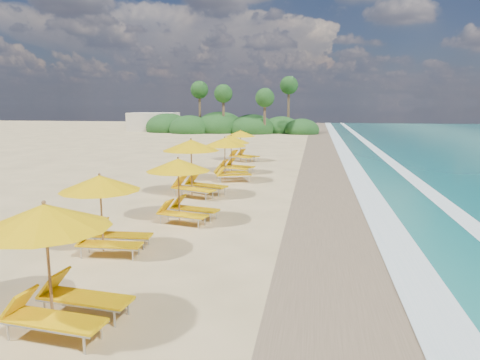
# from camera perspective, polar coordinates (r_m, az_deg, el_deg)

# --- Properties ---
(ground) EXTENTS (160.00, 160.00, 0.00)m
(ground) POSITION_cam_1_polar(r_m,az_deg,el_deg) (17.83, 0.00, -3.80)
(ground) COLOR #DCBA81
(ground) RESTS_ON ground
(wet_sand) EXTENTS (4.00, 160.00, 0.01)m
(wet_sand) POSITION_cam_1_polar(r_m,az_deg,el_deg) (17.62, 12.96, -4.22)
(wet_sand) COLOR #8E7555
(wet_sand) RESTS_ON ground
(surf_foam) EXTENTS (4.00, 160.00, 0.01)m
(surf_foam) POSITION_cam_1_polar(r_m,az_deg,el_deg) (17.98, 21.61, -4.32)
(surf_foam) COLOR white
(surf_foam) RESTS_ON ground
(station_1) EXTENTS (2.85, 2.68, 2.49)m
(station_1) POSITION_cam_1_polar(r_m,az_deg,el_deg) (9.04, -22.91, -9.31)
(station_1) COLOR olive
(station_1) RESTS_ON ground
(station_2) EXTENTS (2.58, 2.40, 2.32)m
(station_2) POSITION_cam_1_polar(r_m,az_deg,el_deg) (13.07, -17.02, -3.53)
(station_2) COLOR olive
(station_2) RESTS_ON ground
(station_3) EXTENTS (2.90, 2.79, 2.37)m
(station_3) POSITION_cam_1_polar(r_m,az_deg,el_deg) (15.88, -7.48, -0.71)
(station_3) COLOR olive
(station_3) RESTS_ON ground
(station_4) EXTENTS (3.45, 3.39, 2.69)m
(station_4) POSITION_cam_1_polar(r_m,az_deg,el_deg) (20.24, -5.91, 2.15)
(station_4) COLOR olive
(station_4) RESTS_ON ground
(station_5) EXTENTS (3.18, 3.13, 2.47)m
(station_5) POSITION_cam_1_polar(r_m,az_deg,el_deg) (24.12, -1.54, 3.17)
(station_5) COLOR olive
(station_5) RESTS_ON ground
(station_6) EXTENTS (3.01, 2.96, 2.36)m
(station_6) POSITION_cam_1_polar(r_m,az_deg,el_deg) (26.89, -0.82, 3.75)
(station_6) COLOR olive
(station_6) RESTS_ON ground
(station_7) EXTENTS (3.14, 3.14, 2.33)m
(station_7) POSITION_cam_1_polar(r_m,az_deg,el_deg) (32.48, 0.31, 4.81)
(station_7) COLOR olive
(station_7) RESTS_ON ground
(treeline) EXTENTS (25.80, 8.80, 9.74)m
(treeline) POSITION_cam_1_polar(r_m,az_deg,el_deg) (63.97, -1.83, 7.11)
(treeline) COLOR #163D14
(treeline) RESTS_ON ground
(beach_building) EXTENTS (7.00, 5.00, 2.80)m
(beach_building) POSITION_cam_1_polar(r_m,az_deg,el_deg) (69.74, -11.25, 7.50)
(beach_building) COLOR beige
(beach_building) RESTS_ON ground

